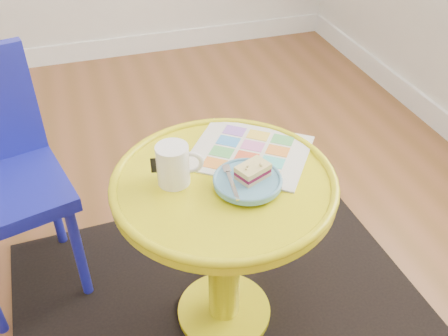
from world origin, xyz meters
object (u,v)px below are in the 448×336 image
object	(u,v)px
mug	(174,164)
side_table	(224,224)
newspaper	(250,152)
plate	(248,181)

from	to	relation	value
mug	side_table	bearing A→B (deg)	-0.87
newspaper	mug	distance (m)	0.24
mug	plate	world-z (taller)	mug
mug	plate	size ratio (longest dim) A/B	0.68
newspaper	mug	bearing A→B (deg)	-128.06
side_table	newspaper	world-z (taller)	newspaper
newspaper	plate	world-z (taller)	plate
newspaper	mug	world-z (taller)	mug
newspaper	side_table	bearing A→B (deg)	-101.41
newspaper	plate	size ratio (longest dim) A/B	1.79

